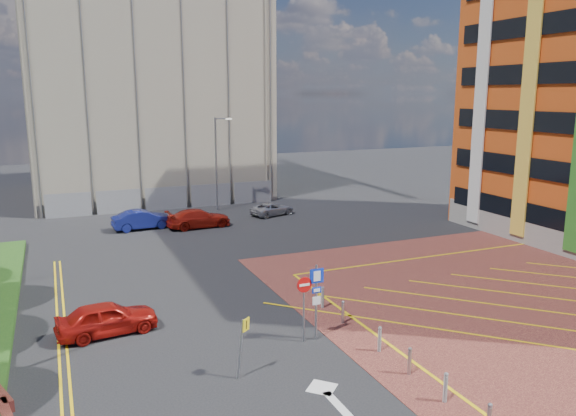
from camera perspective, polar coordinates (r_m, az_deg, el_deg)
ground at (r=22.79m, az=2.80°, el=-14.35°), size 140.00×140.00×0.00m
forecourt at (r=31.09m, az=27.02°, el=-8.41°), size 26.00×26.00×0.02m
lamp_back at (r=48.56m, az=-7.22°, el=4.83°), size 1.53×0.16×8.00m
sign_cluster at (r=22.96m, az=2.44°, el=-8.84°), size 1.17×0.12×3.20m
warning_sign at (r=20.34m, az=-4.65°, el=-13.24°), size 0.57×0.38×2.25m
bollard_row at (r=22.32m, az=10.22°, el=-13.77°), size 0.14×11.14×0.90m
construction_building at (r=59.13m, az=-14.55°, el=12.19°), size 21.20×19.20×22.00m
construction_fence at (r=50.25m, az=-11.13°, el=1.06°), size 21.60×0.06×2.00m
car_red_left at (r=25.16m, az=-17.91°, el=-10.60°), size 4.30×2.15×1.41m
car_blue_back at (r=43.29m, az=-14.58°, el=-1.15°), size 4.51×1.89×1.45m
car_red_back at (r=42.98m, az=-9.05°, el=-1.04°), size 4.91×2.21×1.40m
car_silver_back at (r=46.76m, az=-1.59°, el=-0.09°), size 4.18×2.83×1.06m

